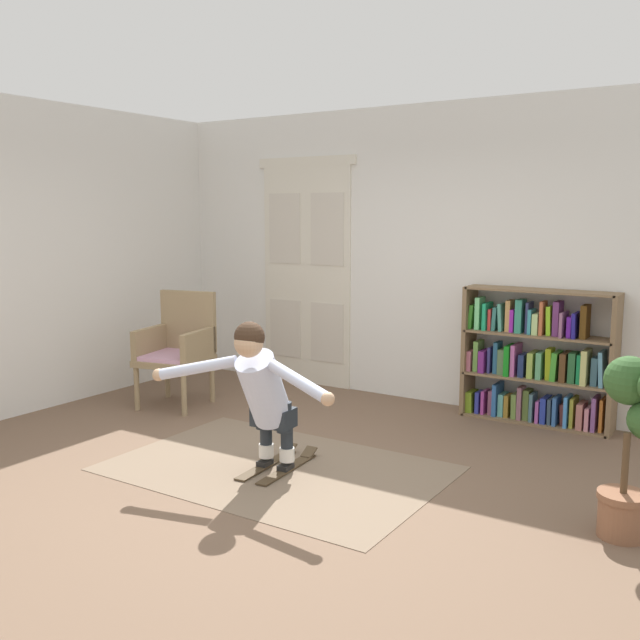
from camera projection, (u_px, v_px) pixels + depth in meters
ground_plane at (274, 480)px, 5.02m from camera, size 7.20×7.20×0.00m
back_wall at (430, 256)px, 6.97m from camera, size 6.00×0.10×2.90m
side_wall_left at (43, 257)px, 6.74m from camera, size 0.10×6.00×2.90m
double_door at (307, 272)px, 7.71m from camera, size 1.22×0.05×2.45m
rug at (277, 468)px, 5.24m from camera, size 2.39×1.60×0.01m
bookshelf at (535, 363)px, 6.33m from camera, size 1.32×0.30×1.20m
wicker_chair at (178, 346)px, 6.92m from camera, size 0.71×0.71×1.10m
potted_plant at (634, 433)px, 4.09m from camera, size 0.42×0.41×1.05m
skis_pair at (279, 464)px, 5.26m from camera, size 0.32×0.75×0.07m
person_skier at (262, 387)px, 4.98m from camera, size 1.46×0.66×1.07m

